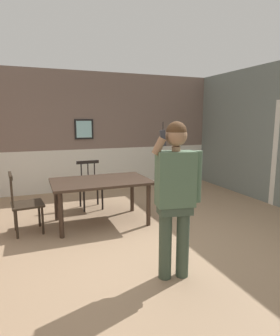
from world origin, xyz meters
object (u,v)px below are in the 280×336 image
dining_table (101,185)px  chair_near_window (25,203)px  person_figure (176,191)px  chair_by_doorway (90,185)px

dining_table → chair_near_window: 1.20m
person_figure → dining_table: bearing=-69.2°
chair_near_window → person_figure: person_figure is taller
chair_by_doorway → chair_near_window: bearing=34.8°
dining_table → person_figure: size_ratio=0.93×
chair_near_window → person_figure: 2.52m
chair_near_window → chair_by_doorway: bearing=121.0°
chair_by_doorway → person_figure: bearing=95.1°
chair_near_window → chair_by_doorway: 1.48m
dining_table → chair_by_doorway: size_ratio=1.73×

